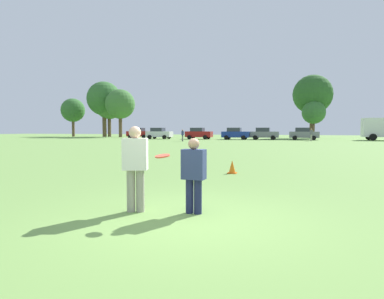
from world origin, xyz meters
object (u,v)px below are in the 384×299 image
Objects in this scene: player_thrower at (135,164)px; parked_car_mid_left at (159,133)px; parked_car_center at (199,133)px; bystander_sideline_watcher at (311,134)px; bystander_field_marshal at (183,135)px; parked_car_mid_right at (235,134)px; parked_car_near_right at (264,134)px; frisbee at (162,156)px; parked_car_far_right at (304,134)px; player_defender at (194,172)px; traffic_cone at (232,167)px; parked_car_near_left at (139,133)px.

parked_car_mid_left is (-17.93, 44.14, -0.01)m from player_thrower.
parked_car_center is 17.15m from bystander_sideline_watcher.
bystander_sideline_watcher is (5.40, 41.37, 0.02)m from player_thrower.
bystander_field_marshal is at bearing -52.28° from parked_car_mid_left.
parked_car_mid_right is 1.00× the size of parked_car_near_right.
parked_car_far_right reaches higher than frisbee.
traffic_cone is at bearing 92.80° from player_defender.
parked_car_far_right is (3.44, 45.47, 0.13)m from player_defender.
parked_car_center reaches higher than bystander_sideline_watcher.
player_thrower reaches higher than player_defender.
player_defender is 0.34× the size of parked_car_near_left.
parked_car_center is 1.00× the size of parked_car_near_right.
traffic_cone is 42.50m from parked_car_mid_left.
bystander_sideline_watcher is at bearing -16.15° from parked_car_mid_right.
parked_car_mid_right is 2.72× the size of bystander_field_marshal.
parked_car_near_right is at bearing 2.65° from parked_car_center.
player_defender is at bearing -71.11° from bystander_field_marshal.
traffic_cone is at bearing -59.85° from parked_car_near_left.
player_thrower is 46.27m from parked_car_center.
parked_car_near_right is at bearing 4.00° from parked_car_mid_left.
bystander_sideline_watcher is (4.57, 35.36, 0.72)m from traffic_cone.
parked_car_mid_left is 1.00× the size of parked_car_far_right.
parked_car_mid_right is 4.34m from parked_car_near_right.
traffic_cone is at bearing -72.52° from parked_car_center.
parked_car_mid_left reaches higher than bystander_sideline_watcher.
parked_car_near_left is at bearing 117.20° from player_defender.
parked_car_center is (-12.51, 44.64, 0.13)m from player_defender.
player_defender is 46.36m from parked_car_center.
parked_car_mid_right is 2.51× the size of bystander_sideline_watcher.
parked_car_near_left reaches higher than frisbee.
parked_car_near_right is at bearing 92.87° from player_defender.
bystander_field_marshal is at bearing 108.89° from player_defender.
bystander_field_marshal reaches higher than frisbee.
frisbee is 0.06× the size of parked_car_far_right.
frisbee is 6.31m from traffic_cone.
parked_car_far_right reaches higher than traffic_cone.
parked_car_near_left is at bearing 177.06° from parked_car_near_right.
parked_car_mid_right reaches higher than bystander_sideline_watcher.
player_thrower is at bearing 160.43° from frisbee.
frisbee is at bearing -87.74° from parked_car_near_right.
parked_car_mid_right is at bearing 61.05° from bystander_field_marshal.
parked_car_center is 5.99m from parked_car_mid_right.
parked_car_center is (-12.22, 38.82, 0.69)m from traffic_cone.
parked_car_mid_right is 10.04m from parked_car_far_right.
frisbee is 0.06× the size of parked_car_near_left.
parked_car_center is at bearing 168.33° from bystander_sideline_watcher.
bystander_field_marshal is (11.89, -11.56, -0.05)m from parked_car_near_left.
parked_car_mid_left is at bearing -176.00° from parked_car_near_right.
parked_car_near_left is at bearing 135.81° from bystander_field_marshal.
parked_car_near_left and parked_car_center have the same top height.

